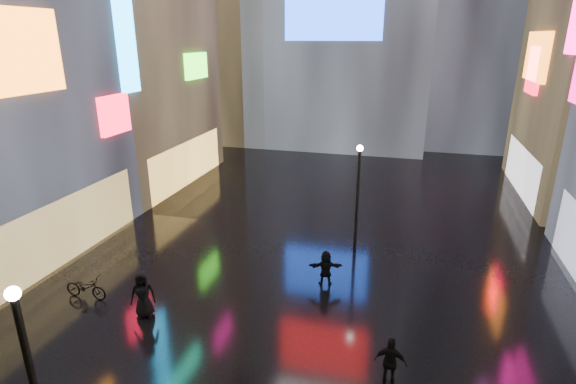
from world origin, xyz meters
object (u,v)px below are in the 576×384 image
at_px(pedestrian_3, 391,362).
at_px(bicycle, 86,287).
at_px(lamp_near, 33,380).
at_px(lamp_far, 358,192).

distance_m(pedestrian_3, bicycle, 11.94).
height_order(lamp_near, bicycle, lamp_near).
xyz_separation_m(lamp_far, bicycle, (-9.70, -7.08, -2.47)).
bearing_deg(pedestrian_3, bicycle, -4.38).
xyz_separation_m(lamp_near, pedestrian_3, (7.27, 5.22, -2.14)).
height_order(pedestrian_3, bicycle, pedestrian_3).
bearing_deg(lamp_near, lamp_far, 69.73).
relative_size(lamp_near, bicycle, 2.89).
bearing_deg(lamp_far, lamp_near, -110.27).
distance_m(lamp_far, bicycle, 12.26).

